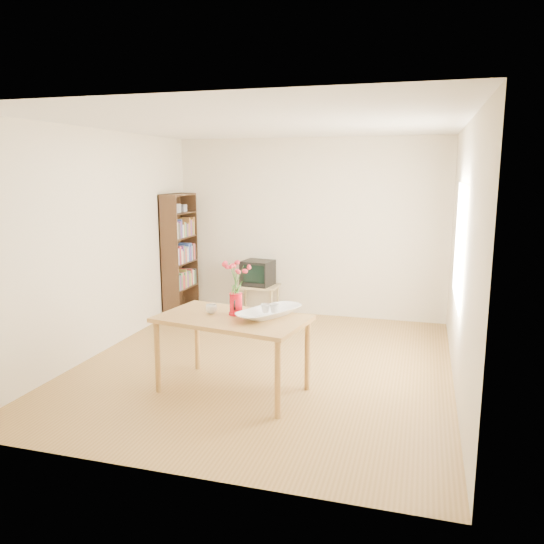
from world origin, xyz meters
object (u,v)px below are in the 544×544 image
(pitcher, at_px, (236,305))
(bowl, at_px, (269,294))
(television, at_px, (258,272))
(table, at_px, (232,325))
(mug, at_px, (211,309))

(pitcher, height_order, bowl, bowl)
(bowl, distance_m, television, 2.81)
(table, distance_m, television, 2.80)
(pitcher, bearing_deg, bowl, -9.98)
(pitcher, distance_m, television, 2.72)
(pitcher, xyz_separation_m, mug, (-0.25, -0.03, -0.05))
(table, bearing_deg, bowl, 27.18)
(mug, bearing_deg, television, -83.24)
(table, height_order, mug, mug)
(television, bearing_deg, bowl, -62.49)
(pitcher, bearing_deg, table, -106.61)
(table, xyz_separation_m, mug, (-0.24, 0.06, 0.13))
(pitcher, relative_size, television, 0.47)
(mug, height_order, bowl, bowl)
(table, relative_size, bowl, 3.17)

